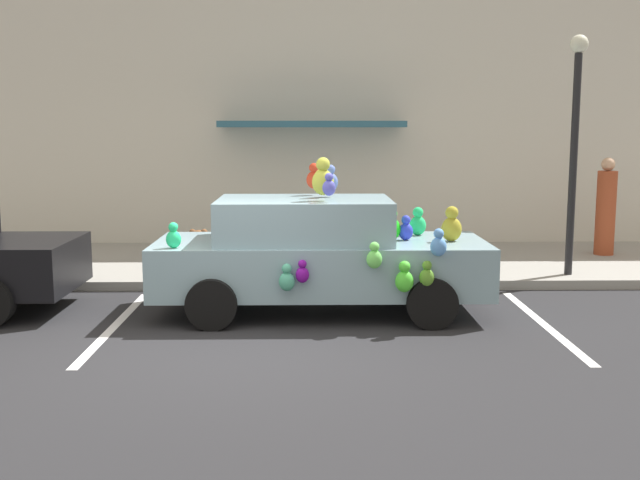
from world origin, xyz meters
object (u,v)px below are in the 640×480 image
Objects in this scene: teddy_bear_on_sidewalk at (199,253)px; pedestrian_near_shopfront at (606,210)px; street_lamp_post at (575,129)px; plush_covered_car at (318,254)px.

pedestrian_near_shopfront reaches higher than teddy_bear_on_sidewalk.
pedestrian_near_shopfront is at bearing 55.43° from street_lamp_post.
street_lamp_post is (4.04, 1.85, 1.65)m from plush_covered_car.
pedestrian_near_shopfront is (5.36, 3.77, 0.18)m from plush_covered_car.
plush_covered_car is 4.74m from street_lamp_post.
plush_covered_car is 1.18× the size of street_lamp_post.
plush_covered_car reaches higher than teddy_bear_on_sidewalk.
street_lamp_post is 2.09× the size of pedestrian_near_shopfront.
teddy_bear_on_sidewalk is at bearing 132.92° from plush_covered_car.
street_lamp_post is at bearing 24.61° from plush_covered_car.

